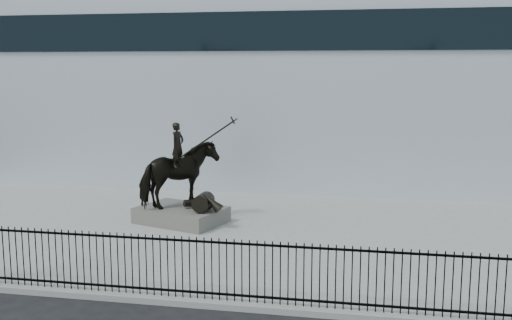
# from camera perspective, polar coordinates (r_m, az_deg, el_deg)

# --- Properties ---
(plaza) EXTENTS (30.00, 12.00, 0.15)m
(plaza) POSITION_cam_1_polar(r_m,az_deg,el_deg) (19.84, 0.23, -7.19)
(plaza) COLOR gray
(plaza) RESTS_ON ground
(building) EXTENTS (44.00, 14.00, 9.00)m
(building) POSITION_cam_1_polar(r_m,az_deg,el_deg) (31.94, 4.61, 6.98)
(building) COLOR silver
(building) RESTS_ON ground
(picket_fence) EXTENTS (22.10, 0.10, 1.50)m
(picket_fence) POSITION_cam_1_polar(r_m,az_deg,el_deg) (14.24, -4.15, -10.30)
(picket_fence) COLOR black
(picket_fence) RESTS_ON plaza
(statue_plinth) EXTENTS (3.36, 2.80, 0.54)m
(statue_plinth) POSITION_cam_1_polar(r_m,az_deg,el_deg) (21.23, -7.13, -5.21)
(statue_plinth) COLOR #55544E
(statue_plinth) RESTS_ON plaza
(equestrian_statue) EXTENTS (3.52, 2.78, 3.13)m
(equestrian_statue) POSITION_cam_1_polar(r_m,az_deg,el_deg) (20.90, -7.09, -1.50)
(equestrian_statue) COLOR black
(equestrian_statue) RESTS_ON statue_plinth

